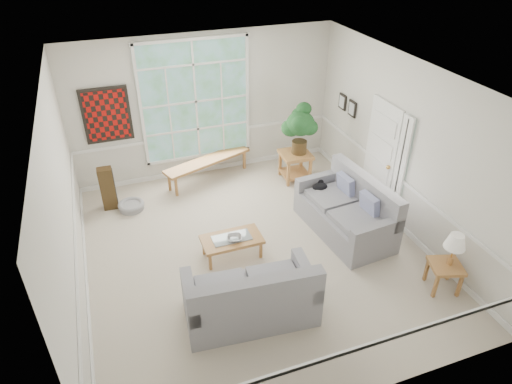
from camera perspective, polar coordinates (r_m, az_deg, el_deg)
The scene contains 24 objects.
floor at distance 7.87m, azimuth -0.19°, elevation -7.38°, with size 5.50×6.00×0.01m, color #B9AC9A.
ceiling at distance 6.39m, azimuth -0.24°, elevation 13.87°, with size 5.50×6.00×0.02m, color white.
wall_back at distance 9.61m, azimuth -6.36°, elevation 10.60°, with size 5.50×0.02×3.00m, color silver.
wall_front at distance 4.88m, azimuth 12.17°, elevation -14.75°, with size 5.50×0.02×3.00m, color silver.
wall_left at distance 6.74m, azimuth -22.81°, elevation -2.02°, with size 0.02×6.00×3.00m, color silver.
wall_right at distance 8.24m, azimuth 18.18°, elevation 5.30°, with size 0.02×6.00×3.00m, color silver.
window_back at distance 9.48m, azimuth -7.55°, elevation 11.18°, with size 2.30×0.08×2.40m, color white.
entry_door at distance 8.83m, azimuth 15.26°, elevation 4.38°, with size 0.08×0.90×2.10m, color white.
door_sidelight at distance 8.35m, azimuth 17.68°, elevation 3.04°, with size 0.08×0.26×1.90m, color white.
wall_art at distance 9.31m, azimuth -18.16°, elevation 9.10°, with size 0.90×0.06×1.10m, color #5D0D0A.
wall_frame_near at distance 9.50m, azimuth 11.89°, elevation 10.16°, with size 0.04×0.26×0.32m, color black.
wall_frame_far at distance 9.81m, azimuth 10.71°, elevation 11.02°, with size 0.04×0.26×0.32m, color black.
loveseat_right at distance 8.17m, azimuth 11.13°, elevation -1.86°, with size 0.99×1.90×1.03m, color gray.
loveseat_front at distance 6.48m, azimuth -0.76°, elevation -12.03°, with size 1.82×0.94×0.99m, color gray.
coffee_table at distance 7.66m, azimuth -3.02°, elevation -6.87°, with size 0.99×0.54×0.37m, color #A16B37.
pewter_bowl at distance 7.49m, azimuth -2.72°, elevation -5.74°, with size 0.29×0.29×0.07m, color #9A999E.
window_bench at distance 9.80m, azimuth -5.99°, elevation 2.84°, with size 1.99×0.39×0.46m, color #A16B37.
end_table at distance 9.76m, azimuth 4.90°, elevation 3.27°, with size 0.61×0.61×0.61m, color #A16B37.
houseplant at distance 9.40m, azimuth 5.54°, elevation 7.83°, with size 0.63×0.63×1.08m, color #1A491F, non-canonical shape.
side_table at distance 7.60m, azimuth 22.35°, elevation -9.72°, with size 0.46×0.46×0.47m, color #A16B37.
table_lamp at distance 7.33m, azimuth 23.45°, elevation -6.62°, with size 0.31×0.31×0.54m, color white, non-canonical shape.
pet_bed at distance 9.17m, azimuth -15.33°, elevation -1.68°, with size 0.49×0.49×0.15m, color gray.
floor_speaker at distance 9.15m, azimuth -18.05°, elevation 0.43°, with size 0.27×0.21×0.86m, color #3A2A14.
cat at distance 8.52m, azimuth 8.01°, elevation 0.68°, with size 0.30×0.21×0.14m, color black.
Camera 1 is at (-2.04, -5.71, 5.01)m, focal length 32.00 mm.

